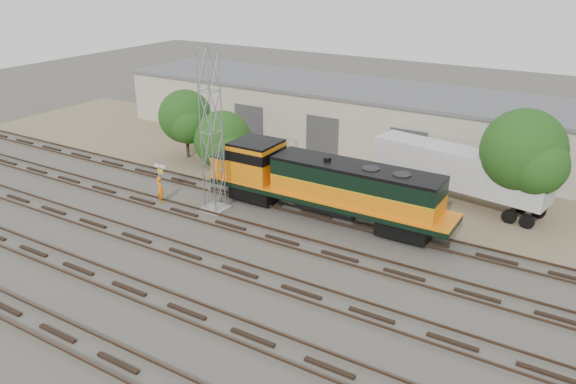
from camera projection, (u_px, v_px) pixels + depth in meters
The scene contains 12 objects.
ground at pixel (269, 251), 33.84m from camera, with size 140.00×140.00×0.00m, color #47423A.
dirt_strip at pixel (370, 175), 45.67m from camera, with size 80.00×16.00×0.02m, color #726047.
tracks at pixel (240, 272), 31.45m from camera, with size 80.00×20.40×0.28m.
warehouse at pixel (407, 121), 50.92m from camera, with size 58.40×10.40×5.30m.
locomotive at pixel (323, 184), 37.45m from camera, with size 17.57×3.08×4.22m.
signal_tower at pixel (212, 135), 37.30m from camera, with size 1.65×1.65×11.19m.
sign_post at pixel (160, 173), 41.52m from camera, with size 0.96×0.10×2.34m.
worker at pixel (160, 190), 40.30m from camera, with size 0.71×0.46×1.93m, color orange.
semi_trailer at pixel (462, 170), 39.70m from camera, with size 12.94×4.71×3.90m.
tree_west at pixel (186, 119), 48.20m from camera, with size 4.85×4.62×6.04m.
tree_mid at pixel (224, 142), 47.13m from camera, with size 5.18×4.93×4.93m.
tree_east at pixel (527, 154), 36.44m from camera, with size 5.81×5.53×7.47m.
Camera 1 is at (16.53, -24.92, 16.28)m, focal length 35.00 mm.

